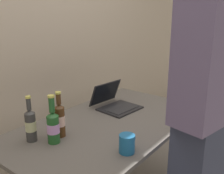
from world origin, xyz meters
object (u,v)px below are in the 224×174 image
beer_bottle_green (53,126)px  beer_bottle_amber (60,119)px  beer_bottle_dark (31,124)px  person_figure (209,120)px  coffee_mug (127,143)px  laptop (115,103)px

beer_bottle_green → beer_bottle_amber: bearing=22.1°
beer_bottle_dark → person_figure: 0.99m
beer_bottle_amber → beer_bottle_dark: 0.17m
coffee_mug → beer_bottle_dark: bearing=114.6°
laptop → beer_bottle_amber: beer_bottle_amber is taller
beer_bottle_amber → beer_bottle_dark: bearing=148.6°
laptop → beer_bottle_dark: bearing=175.6°
beer_bottle_amber → beer_bottle_dark: (-0.15, 0.09, -0.01)m
beer_bottle_green → beer_bottle_dark: size_ratio=1.04×
laptop → beer_bottle_dark: size_ratio=1.24×
laptop → coffee_mug: laptop is taller
laptop → beer_bottle_dark: beer_bottle_dark is taller
laptop → beer_bottle_amber: bearing=-177.0°
beer_bottle_green → beer_bottle_amber: (0.08, 0.03, 0.01)m
beer_bottle_dark → person_figure: (0.42, -0.89, 0.12)m
beer_bottle_green → beer_bottle_dark: 0.14m
beer_bottle_green → person_figure: size_ratio=0.16×
coffee_mug → person_figure: bearing=-63.2°
beer_bottle_green → coffee_mug: beer_bottle_green is taller
laptop → coffee_mug: 0.69m
beer_bottle_green → person_figure: (0.36, -0.77, 0.12)m
laptop → beer_bottle_amber: size_ratio=1.21×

